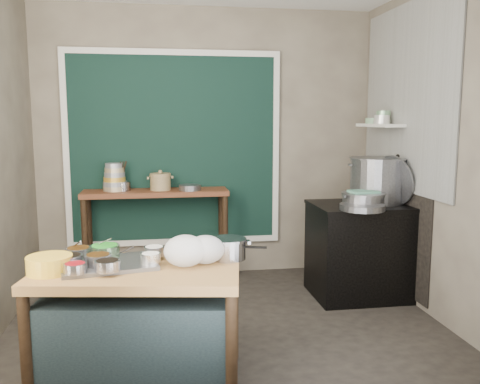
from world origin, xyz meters
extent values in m
cube|color=#2E2A23|center=(0.00, 0.00, -0.01)|extent=(3.50, 3.00, 0.02)
cube|color=#786E5C|center=(0.00, 1.51, 1.40)|extent=(3.50, 0.02, 2.80)
cube|color=#786E5C|center=(1.76, 0.00, 1.40)|extent=(0.02, 3.00, 2.80)
cube|color=black|center=(-0.35, 1.47, 1.35)|extent=(2.10, 0.02, 1.90)
cube|color=#B2B2AA|center=(1.74, 0.55, 1.85)|extent=(0.02, 1.70, 1.70)
cube|color=black|center=(1.74, 0.65, 0.70)|extent=(0.01, 1.30, 1.30)
cube|color=beige|center=(1.63, 0.85, 1.60)|extent=(0.22, 0.70, 0.03)
cube|color=olive|center=(-0.65, -0.75, 0.38)|extent=(1.35, 0.91, 0.75)
cube|color=#5E301A|center=(-0.55, 1.28, 0.47)|extent=(1.45, 0.40, 0.95)
cube|color=black|center=(1.35, 0.55, 0.42)|extent=(0.90, 0.68, 0.85)
cube|color=black|center=(1.35, 0.55, 0.86)|extent=(0.92, 0.69, 0.03)
cube|color=gray|center=(-0.83, -0.69, 0.76)|extent=(0.63, 0.50, 0.03)
cylinder|color=silver|center=(-0.57, -0.73, 0.80)|extent=(0.13, 0.13, 0.06)
cylinder|color=gray|center=(-0.82, -0.87, 0.81)|extent=(0.15, 0.15, 0.06)
cylinder|color=gray|center=(-0.89, -0.74, 0.81)|extent=(0.16, 0.16, 0.07)
cylinder|color=gray|center=(-1.03, -0.56, 0.81)|extent=(0.16, 0.16, 0.07)
cylinder|color=gray|center=(-0.55, -0.57, 0.81)|extent=(0.13, 0.13, 0.06)
cylinder|color=gray|center=(-1.00, -0.88, 0.80)|extent=(0.13, 0.13, 0.06)
cylinder|color=gray|center=(-1.07, -0.74, 0.81)|extent=(0.17, 0.17, 0.07)
cylinder|color=gray|center=(-0.87, -0.55, 0.81)|extent=(0.19, 0.19, 0.08)
cylinder|color=gold|center=(-1.17, -0.78, 0.80)|extent=(0.35, 0.35, 0.10)
ellipsoid|color=white|center=(-0.36, -0.77, 0.85)|extent=(0.27, 0.23, 0.20)
ellipsoid|color=white|center=(-0.23, -0.73, 0.84)|extent=(0.30, 0.28, 0.18)
cylinder|color=tan|center=(-0.95, 1.31, 0.97)|extent=(0.25, 0.25, 0.05)
cylinder|color=gray|center=(-0.95, 1.31, 1.02)|extent=(0.24, 0.24, 0.05)
cylinder|color=gold|center=(-0.95, 1.31, 1.07)|extent=(0.22, 0.22, 0.05)
cylinder|color=gray|center=(-0.95, 1.31, 1.11)|extent=(0.21, 0.21, 0.05)
cylinder|color=tan|center=(-0.95, 1.31, 1.16)|extent=(0.20, 0.20, 0.05)
cylinder|color=gray|center=(-0.95, 1.31, 1.20)|extent=(0.17, 0.17, 0.05)
cylinder|color=gray|center=(-0.87, 1.28, 1.00)|extent=(0.18, 0.18, 0.09)
cylinder|color=gray|center=(-0.21, 1.22, 0.98)|extent=(0.27, 0.27, 0.06)
cylinder|color=gray|center=(1.63, 0.49, 1.11)|extent=(0.24, 0.48, 0.46)
cube|color=#5A9884|center=(1.29, 0.40, 1.02)|extent=(0.25, 0.20, 0.02)
cylinder|color=gray|center=(1.22, 0.25, 0.91)|extent=(0.49, 0.49, 0.05)
cylinder|color=silver|center=(1.63, 0.80, 1.64)|extent=(0.16, 0.16, 0.04)
cylinder|color=silver|center=(1.63, 0.80, 1.68)|extent=(0.15, 0.15, 0.04)
cylinder|color=gray|center=(1.63, 0.80, 1.72)|extent=(0.14, 0.14, 0.04)
cylinder|color=gray|center=(1.63, 1.02, 1.64)|extent=(0.20, 0.20, 0.05)
camera|label=1|loc=(-0.50, -3.86, 1.66)|focal=38.00mm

